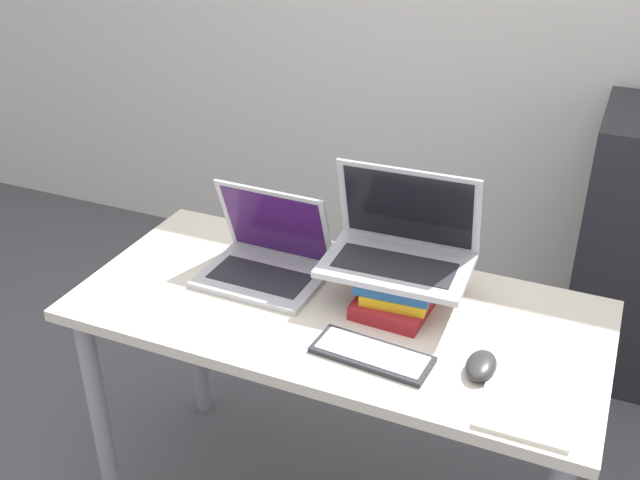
{
  "coord_description": "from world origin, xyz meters",
  "views": [
    {
      "loc": [
        0.59,
        -1.14,
        1.8
      ],
      "look_at": [
        -0.05,
        0.31,
        0.92
      ],
      "focal_mm": 42.0,
      "sensor_mm": 36.0,
      "label": 1
    }
  ],
  "objects_px": {
    "laptop_left": "(267,259)",
    "laptop_on_books": "(400,246)",
    "mouse": "(481,365)",
    "notepad": "(531,393)",
    "book_stack": "(401,286)",
    "wireless_keyboard": "(372,354)"
  },
  "relations": [
    {
      "from": "laptop_left",
      "to": "notepad",
      "type": "height_order",
      "value": "laptop_left"
    },
    {
      "from": "mouse",
      "to": "book_stack",
      "type": "bearing_deg",
      "value": 141.86
    },
    {
      "from": "laptop_on_books",
      "to": "wireless_keyboard",
      "type": "distance_m",
      "value": 0.3
    },
    {
      "from": "book_stack",
      "to": "wireless_keyboard",
      "type": "xyz_separation_m",
      "value": [
        0.01,
        -0.24,
        -0.04
      ]
    },
    {
      "from": "notepad",
      "to": "book_stack",
      "type": "bearing_deg",
      "value": 147.66
    },
    {
      "from": "book_stack",
      "to": "laptop_on_books",
      "type": "relative_size",
      "value": 0.75
    },
    {
      "from": "laptop_on_books",
      "to": "mouse",
      "type": "distance_m",
      "value": 0.37
    },
    {
      "from": "book_stack",
      "to": "laptop_on_books",
      "type": "bearing_deg",
      "value": 120.27
    },
    {
      "from": "laptop_left",
      "to": "mouse",
      "type": "distance_m",
      "value": 0.65
    },
    {
      "from": "notepad",
      "to": "mouse",
      "type": "bearing_deg",
      "value": 163.1
    },
    {
      "from": "wireless_keyboard",
      "to": "mouse",
      "type": "bearing_deg",
      "value": 10.82
    },
    {
      "from": "book_stack",
      "to": "wireless_keyboard",
      "type": "relative_size",
      "value": 0.98
    },
    {
      "from": "mouse",
      "to": "laptop_left",
      "type": "bearing_deg",
      "value": 163.9
    },
    {
      "from": "wireless_keyboard",
      "to": "notepad",
      "type": "relative_size",
      "value": 0.95
    },
    {
      "from": "laptop_on_books",
      "to": "notepad",
      "type": "height_order",
      "value": "laptop_on_books"
    },
    {
      "from": "book_stack",
      "to": "notepad",
      "type": "bearing_deg",
      "value": -32.34
    },
    {
      "from": "laptop_left",
      "to": "notepad",
      "type": "xyz_separation_m",
      "value": [
        0.74,
        -0.21,
        -0.04
      ]
    },
    {
      "from": "laptop_left",
      "to": "laptop_on_books",
      "type": "relative_size",
      "value": 0.87
    },
    {
      "from": "laptop_left",
      "to": "laptop_on_books",
      "type": "bearing_deg",
      "value": 7.36
    },
    {
      "from": "wireless_keyboard",
      "to": "laptop_on_books",
      "type": "bearing_deg",
      "value": 95.98
    },
    {
      "from": "mouse",
      "to": "notepad",
      "type": "xyz_separation_m",
      "value": [
        0.12,
        -0.04,
        -0.01
      ]
    },
    {
      "from": "laptop_on_books",
      "to": "mouse",
      "type": "relative_size",
      "value": 3.36
    }
  ]
}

